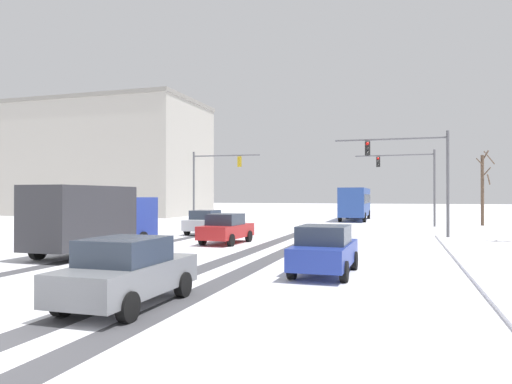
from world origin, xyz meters
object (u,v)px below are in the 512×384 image
at_px(traffic_signal_far_right, 411,174).
at_px(traffic_signal_near_right, 414,165).
at_px(box_truck_delivery, 95,217).
at_px(traffic_signal_far_left, 212,175).
at_px(bus_oncoming, 355,201).
at_px(car_blue_third, 325,250).
at_px(car_silver_lead, 206,222).
at_px(car_grey_fourth, 127,272).
at_px(office_building_far_left_block, 94,160).
at_px(bare_tree_sidewalk_far, 483,187).
at_px(car_red_second, 226,228).

height_order(traffic_signal_far_right, traffic_signal_near_right, same).
distance_m(traffic_signal_far_right, box_truck_delivery, 28.16).
height_order(traffic_signal_far_left, bus_oncoming, traffic_signal_far_left).
distance_m(traffic_signal_far_right, car_blue_third, 27.19).
xyz_separation_m(car_silver_lead, car_grey_fourth, (6.50, -19.73, 0.00)).
height_order(car_grey_fourth, office_building_far_left_block, office_building_far_left_block).
height_order(traffic_signal_far_left, car_blue_third, traffic_signal_far_left).
xyz_separation_m(car_grey_fourth, box_truck_delivery, (-6.96, 8.30, 0.82)).
bearing_deg(traffic_signal_far_left, bus_oncoming, 48.24).
height_order(bare_tree_sidewalk_far, office_building_far_left_block, office_building_far_left_block).
distance_m(traffic_signal_far_right, car_red_second, 21.17).
xyz_separation_m(car_red_second, car_blue_third, (6.68, -8.40, 0.00)).
bearing_deg(traffic_signal_far_left, bare_tree_sidewalk_far, 16.04).
bearing_deg(traffic_signal_far_right, bare_tree_sidewalk_far, 23.33).
relative_size(traffic_signal_near_right, bus_oncoming, 0.61).
bearing_deg(traffic_signal_far_right, car_blue_third, -96.88).
relative_size(car_blue_third, office_building_far_left_block, 0.14).
height_order(car_red_second, box_truck_delivery, box_truck_delivery).
distance_m(box_truck_delivery, bare_tree_sidewalk_far, 33.49).
height_order(car_red_second, bare_tree_sidewalk_far, bare_tree_sidewalk_far).
bearing_deg(car_grey_fourth, traffic_signal_far_left, 108.86).
bearing_deg(traffic_signal_far_right, car_silver_lead, -136.24).
height_order(car_blue_third, bus_oncoming, bus_oncoming).
bearing_deg(car_red_second, traffic_signal_near_right, 32.38).
height_order(traffic_signal_near_right, bus_oncoming, traffic_signal_near_right).
height_order(traffic_signal_near_right, car_blue_third, traffic_signal_near_right).
relative_size(traffic_signal_near_right, car_blue_third, 1.64).
relative_size(car_blue_third, bus_oncoming, 0.37).
bearing_deg(bare_tree_sidewalk_far, traffic_signal_far_left, -163.96).
bearing_deg(car_red_second, bus_oncoming, 80.73).
xyz_separation_m(car_silver_lead, car_red_second, (3.55, -5.46, 0.00)).
relative_size(traffic_signal_near_right, bare_tree_sidewalk_far, 1.03).
bearing_deg(bus_oncoming, car_grey_fourth, -92.03).
bearing_deg(bare_tree_sidewalk_far, car_grey_fourth, -110.17).
bearing_deg(bare_tree_sidewalk_far, car_blue_third, -107.40).
bearing_deg(box_truck_delivery, car_red_second, 56.03).
xyz_separation_m(traffic_signal_far_right, office_building_far_left_block, (-41.18, 12.82, 3.06)).
bearing_deg(car_silver_lead, bare_tree_sidewalk_far, 38.52).
xyz_separation_m(car_red_second, box_truck_delivery, (-4.02, -5.96, 0.82)).
xyz_separation_m(traffic_signal_far_right, box_truck_delivery, (-13.92, -24.32, -2.83)).
bearing_deg(box_truck_delivery, traffic_signal_far_left, 97.91).
bearing_deg(bare_tree_sidewalk_far, box_truck_delivery, -126.49).
bearing_deg(car_red_second, bare_tree_sidewalk_far, 52.82).
xyz_separation_m(car_blue_third, office_building_far_left_block, (-37.96, 39.57, 6.70)).
xyz_separation_m(traffic_signal_near_right, bus_oncoming, (-5.46, 20.74, -2.48)).
bearing_deg(bare_tree_sidewalk_far, traffic_signal_near_right, -112.25).
height_order(traffic_signal_far_left, bare_tree_sidewalk_far, bare_tree_sidewalk_far).
bearing_deg(traffic_signal_near_right, bus_oncoming, 104.76).
height_order(bus_oncoming, office_building_far_left_block, office_building_far_left_block).
bearing_deg(bus_oncoming, car_red_second, -99.27).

